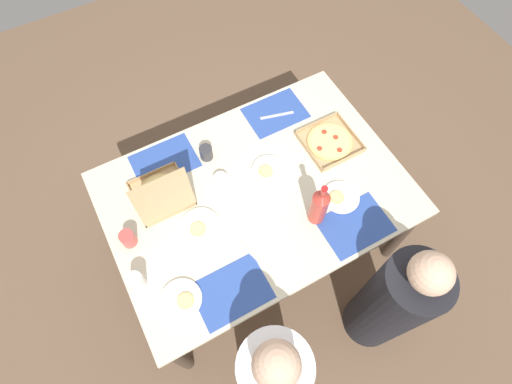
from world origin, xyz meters
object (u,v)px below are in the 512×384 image
Objects in this scene: plate_near_right at (182,300)px; cup_dark at (128,239)px; plate_far_right at (200,226)px; plate_middle at (340,197)px; diner_left_seat at (391,303)px; diner_right_seat at (272,375)px; cup_clear_left at (206,153)px; pizza_box_edge_far at (162,195)px; cup_clear_right at (137,282)px; condiment_bowl at (221,179)px; soda_bottle at (319,206)px; pizza_box_corner_left at (330,142)px; plate_near_left at (269,170)px.

cup_dark reaches higher than plate_near_right.
plate_middle is at bearing 164.08° from plate_far_right.
diner_right_seat is (0.73, 0.00, 0.00)m from diner_left_seat.
pizza_box_edge_far is at bearing 22.56° from cup_clear_left.
cup_clear_left is at bearing -153.67° from cup_dark.
condiment_bowl is at bearing -151.58° from cup_clear_right.
diner_right_seat reaches higher than pizza_box_edge_far.
pizza_box_edge_far is 0.48m from cup_clear_right.
cup_dark is 0.08× the size of diner_right_seat.
soda_bottle is 0.98m from cup_dark.
condiment_bowl reaches higher than pizza_box_corner_left.
plate_middle is 0.17× the size of diner_left_seat.
plate_near_left is at bearing -165.74° from plate_far_right.
condiment_bowl is (-0.00, 0.18, -0.02)m from cup_clear_left.
pizza_box_corner_left is at bearing -172.26° from plate_far_right.
plate_middle is 0.22m from soda_bottle.
soda_bottle reaches higher than plate_middle.
cup_clear_right is at bearing 19.15° from plate_far_right.
plate_near_right is at bearing 4.51° from soda_bottle.
plate_far_right is at bearing -160.85° from cup_clear_right.
cup_clear_left is 1.07× the size of condiment_bowl.
diner_right_seat is (-0.38, 0.66, -0.26)m from cup_clear_right.
diner_right_seat is at bearing 120.35° from cup_clear_right.
cup_clear_left is (-0.46, -0.68, 0.03)m from plate_near_right.
pizza_box_corner_left is 0.37m from plate_middle.
cup_dark is at bearing -99.83° from cup_clear_right.
plate_far_right is (-0.11, 0.24, -0.04)m from pizza_box_edge_far.
diner_left_seat is at bearing 88.06° from plate_middle.
pizza_box_corner_left is 3.80× the size of condiment_bowl.
cup_clear_right is at bearing 80.17° from cup_dark.
cup_clear_right reaches higher than condiment_bowl.
plate_middle is at bearing 65.89° from pizza_box_corner_left.
soda_bottle is 0.66m from diner_left_seat.
condiment_bowl reaches higher than plate_near_right.
cup_clear_left is 0.07× the size of diner_right_seat.
plate_far_right is 1.91× the size of cup_clear_right.
cup_clear_left is at bearing -89.80° from condiment_bowl.
cup_clear_right is (0.39, 0.14, 0.04)m from plate_far_right.
cup_clear_right is at bearing 53.00° from pizza_box_edge_far.
pizza_box_corner_left is 1.30m from diner_right_seat.
plate_near_left is 0.92m from cup_clear_right.
plate_middle is 0.99m from plate_near_right.
cup_clear_right is at bearing -30.45° from diner_left_seat.
cup_clear_left is 1.22m from diner_right_seat.
soda_bottle is at bearing 9.75° from plate_middle.
cup_clear_left is at bearing -60.67° from soda_bottle.
diner_right_seat is (0.23, 0.99, -0.23)m from condiment_bowl.
soda_bottle reaches higher than pizza_box_corner_left.
cup_clear_right is at bearing -59.65° from diner_right_seat.
pizza_box_corner_left is 1.25m from cup_dark.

